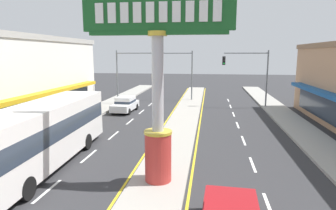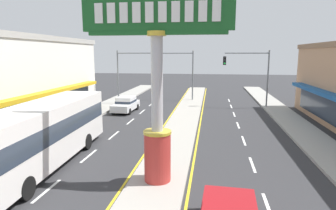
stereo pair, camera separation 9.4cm
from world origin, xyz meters
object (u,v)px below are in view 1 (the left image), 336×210
traffic_light_median_far (180,67)px  district_sign (158,89)px  bus_near_right_lane (42,132)px  traffic_light_right_side (251,69)px  traffic_light_left_side (132,68)px  pedestrian_far_side (16,131)px  sedan_near_left_lane (125,104)px

traffic_light_median_far → district_sign: bearing=-86.4°
bus_near_right_lane → traffic_light_right_side: bearing=56.1°
traffic_light_right_side → traffic_light_median_far: (-8.02, 3.87, -0.05)m
traffic_light_left_side → pedestrian_far_side: size_ratio=3.75×
pedestrian_far_side → traffic_light_median_far: bearing=68.6°
district_sign → traffic_light_right_side: (6.52, 20.12, -0.08)m
district_sign → traffic_light_median_far: (-1.50, 23.99, -0.13)m
traffic_light_median_far → sedan_near_left_lane: 9.95m
bus_near_right_lane → sedan_near_left_lane: bus_near_right_lane is taller
traffic_light_left_side → pedestrian_far_side: 16.86m
bus_near_right_lane → pedestrian_far_side: size_ratio=6.82×
bus_near_right_lane → pedestrian_far_side: bearing=143.1°
district_sign → traffic_light_right_side: 21.15m
district_sign → traffic_light_left_side: 20.92m
sedan_near_left_lane → traffic_light_right_side: bearing=18.2°
traffic_light_right_side → pedestrian_far_side: 23.24m
traffic_light_left_side → bus_near_right_lane: bearing=-89.1°
traffic_light_median_far → pedestrian_far_side: size_ratio=3.75×
sedan_near_left_lane → pedestrian_far_side: (-3.27, -12.34, 0.33)m
traffic_light_left_side → traffic_light_right_side: 13.04m
district_sign → sedan_near_left_lane: size_ratio=1.89×
traffic_light_median_far → bus_near_right_lane: (-4.74, -22.86, -2.33)m
traffic_light_left_side → bus_near_right_lane: traffic_light_left_side is taller
traffic_light_right_side → sedan_near_left_lane: 13.86m
district_sign → sedan_near_left_lane: (-6.23, 15.92, -3.54)m
traffic_light_left_side → pedestrian_far_side: (-2.98, -16.30, -3.13)m
traffic_light_left_side → bus_near_right_lane: (0.29, -18.75, -2.38)m
district_sign → traffic_light_left_side: size_ratio=1.33×
traffic_light_right_side → bus_near_right_lane: traffic_light_right_side is taller
district_sign → pedestrian_far_side: 10.65m
traffic_light_left_side → traffic_light_right_side: bearing=1.1°
district_sign → traffic_light_median_far: district_sign is taller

